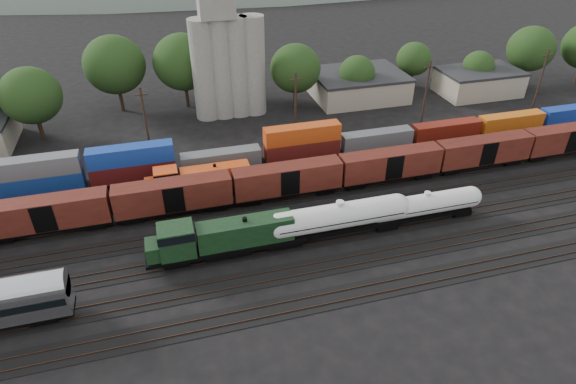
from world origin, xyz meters
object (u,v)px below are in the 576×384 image
object	(u,v)px
green_locomotive	(218,238)
tank_car_a	(339,217)
grain_silo	(227,56)
orange_locomotive	(196,178)

from	to	relation	value
green_locomotive	tank_car_a	world-z (taller)	green_locomotive
tank_car_a	grain_silo	bearing A→B (deg)	98.84
green_locomotive	grain_silo	size ratio (longest dim) A/B	0.64
green_locomotive	orange_locomotive	distance (m)	15.03
tank_car_a	orange_locomotive	bearing A→B (deg)	136.39
grain_silo	tank_car_a	bearing A→B (deg)	-81.16
orange_locomotive	tank_car_a	bearing A→B (deg)	-43.61
orange_locomotive	grain_silo	distance (m)	29.05
green_locomotive	orange_locomotive	size ratio (longest dim) A/B	1.16
orange_locomotive	grain_silo	xyz separation A→B (m)	(9.37, 26.00, 8.94)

